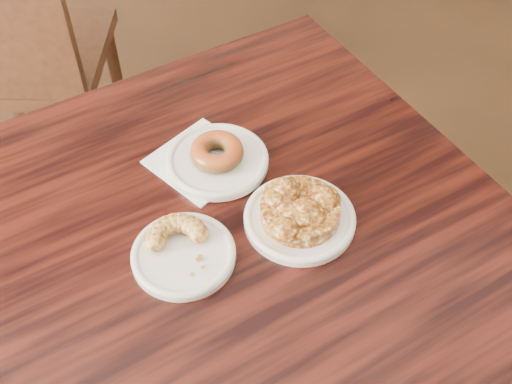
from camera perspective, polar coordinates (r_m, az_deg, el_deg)
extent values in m
cube|color=black|center=(1.29, -1.54, -13.18)|extent=(1.01, 1.01, 0.75)
cube|color=white|center=(1.06, -4.82, 2.81)|extent=(0.20, 0.20, 0.00)
cylinder|color=white|center=(1.05, -3.45, 2.76)|extent=(0.17, 0.17, 0.01)
cylinder|color=white|center=(0.94, -6.45, -5.61)|extent=(0.15, 0.15, 0.01)
cylinder|color=white|center=(0.97, 3.89, -2.41)|extent=(0.17, 0.17, 0.01)
torus|color=#8F3D14|center=(1.03, -3.50, 3.58)|extent=(0.09, 0.09, 0.03)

